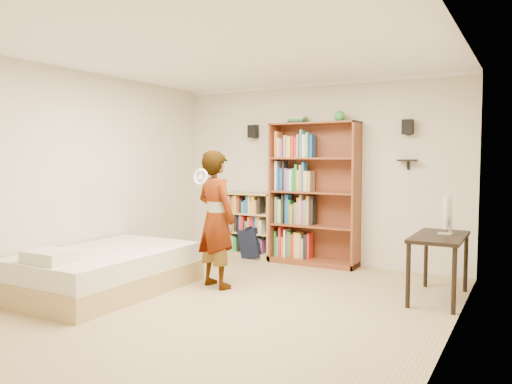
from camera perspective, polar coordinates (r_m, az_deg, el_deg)
ground at (r=5.57m, az=-3.15°, el=-12.61°), size 4.50×5.00×0.01m
room_shell at (r=5.34m, az=-3.22°, el=5.81°), size 4.52×5.02×2.71m
crown_molding at (r=5.45m, az=-3.26°, el=15.40°), size 4.50×5.00×0.06m
speaker_left at (r=7.95m, az=-0.34°, el=6.94°), size 0.14×0.12×0.20m
speaker_right at (r=7.08m, az=16.95°, el=7.12°), size 0.14×0.12×0.20m
wall_shelf at (r=7.08m, az=16.89°, el=3.48°), size 0.25×0.16×0.02m
tall_bookshelf at (r=7.40m, az=6.63°, el=-0.24°), size 1.32×0.39×2.10m
low_bookshelf at (r=7.98m, az=-0.71°, el=-3.78°), size 0.82×0.31×1.02m
computer_desk at (r=6.00m, az=20.15°, el=-8.08°), size 0.53×1.07×0.73m
imac at (r=5.98m, az=20.87°, el=-2.46°), size 0.09×0.44×0.44m
daybed at (r=6.25m, az=-16.76°, el=-8.03°), size 1.36×2.09×0.62m
person at (r=6.11m, az=-4.61°, el=-3.10°), size 0.70×0.57×1.68m
wii_wheel at (r=5.81m, az=-6.35°, el=1.72°), size 0.20×0.07×0.20m
navy_bag at (r=7.91m, az=-0.60°, el=-5.82°), size 0.36×0.24×0.49m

